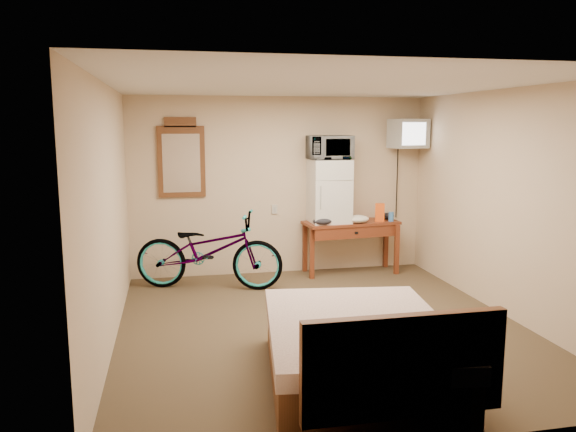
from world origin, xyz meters
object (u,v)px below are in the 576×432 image
(microwave, at_px, (330,147))
(crt_television, at_px, (408,134))
(blue_cup, at_px, (391,217))
(bed, at_px, (360,351))
(desk, at_px, (352,230))
(mini_fridge, at_px, (329,191))
(bicycle, at_px, (209,250))
(wall_mirror, at_px, (181,159))

(microwave, xyz_separation_m, crt_television, (1.14, -0.04, 0.19))
(blue_cup, distance_m, bed, 3.72)
(desk, xyz_separation_m, microwave, (-0.32, 0.06, 1.17))
(mini_fridge, xyz_separation_m, bicycle, (-1.72, -0.40, -0.69))
(crt_television, bearing_deg, mini_fridge, 178.24)
(mini_fridge, height_order, wall_mirror, wall_mirror)
(wall_mirror, relative_size, bicycle, 0.56)
(wall_mirror, bearing_deg, microwave, -6.08)
(mini_fridge, relative_size, blue_cup, 6.71)
(mini_fridge, height_order, crt_television, crt_television)
(bed, bearing_deg, blue_cup, 64.24)
(wall_mirror, bearing_deg, blue_cup, -6.66)
(blue_cup, distance_m, bicycle, 2.64)
(desk, xyz_separation_m, bicycle, (-2.04, -0.34, -0.13))
(bicycle, height_order, bed, bicycle)
(desk, height_order, microwave, microwave)
(crt_television, relative_size, bed, 0.30)
(microwave, xyz_separation_m, wall_mirror, (-2.02, 0.22, -0.14))
(blue_cup, bearing_deg, crt_television, 19.15)
(mini_fridge, xyz_separation_m, wall_mirror, (-2.02, 0.22, 0.46))
(desk, bearing_deg, crt_television, 1.50)
(desk, distance_m, bed, 3.55)
(bicycle, bearing_deg, wall_mirror, 42.81)
(desk, bearing_deg, wall_mirror, 173.37)
(blue_cup, bearing_deg, bed, -115.76)
(bicycle, bearing_deg, microwave, -60.37)
(mini_fridge, distance_m, bed, 3.62)
(desk, xyz_separation_m, crt_television, (0.82, 0.02, 1.36))
(crt_television, bearing_deg, wall_mirror, 175.47)
(blue_cup, distance_m, crt_television, 1.20)
(blue_cup, height_order, bed, bed)
(mini_fridge, xyz_separation_m, blue_cup, (0.89, -0.12, -0.38))
(bicycle, bearing_deg, crt_television, -66.22)
(microwave, height_order, wall_mirror, wall_mirror)
(desk, bearing_deg, mini_fridge, 170.03)
(desk, xyz_separation_m, wall_mirror, (-2.35, 0.27, 1.02))
(microwave, bearing_deg, mini_fridge, -124.13)
(mini_fridge, bearing_deg, blue_cup, -7.97)
(crt_television, distance_m, bed, 4.23)
(desk, height_order, mini_fridge, mini_fridge)
(blue_cup, xyz_separation_m, bicycle, (-2.61, -0.28, -0.31))
(mini_fridge, height_order, bicycle, mini_fridge)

